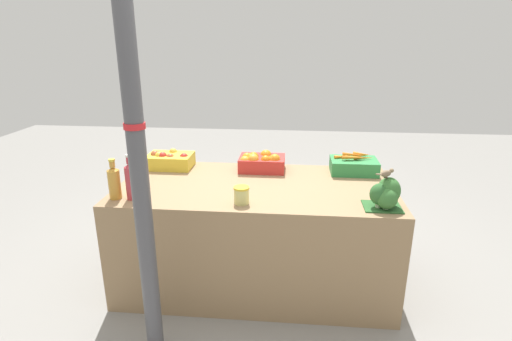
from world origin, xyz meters
TOP-DOWN VIEW (x-y plane):
  - ground_plane at (0.00, 0.00)m, footprint 10.00×10.00m
  - market_table at (0.00, 0.00)m, footprint 1.87×0.94m
  - support_pole at (-0.51, -0.76)m, footprint 0.10×0.10m
  - apple_crate at (-0.70, 0.31)m, footprint 0.34×0.24m
  - orange_crate at (0.01, 0.31)m, footprint 0.34×0.24m
  - carrot_crate at (0.70, 0.32)m, footprint 0.34×0.24m
  - broccoli_pile at (0.79, -0.33)m, footprint 0.22×0.19m
  - juice_bottle_amber at (-0.85, -0.33)m, footprint 0.07×0.07m
  - juice_bottle_ruby at (-0.75, -0.33)m, footprint 0.06×0.06m
  - pickle_jar at (-0.06, -0.34)m, footprint 0.10×0.10m
  - sparrow_bird at (0.79, -0.31)m, footprint 0.12×0.08m

SIDE VIEW (x-z plane):
  - ground_plane at x=0.00m, z-range 0.00..0.00m
  - market_table at x=0.00m, z-range 0.00..0.75m
  - pickle_jar at x=-0.06m, z-range 0.75..0.86m
  - carrot_crate at x=0.70m, z-range 0.73..0.88m
  - apple_crate at x=-0.70m, z-range 0.74..0.88m
  - orange_crate at x=0.01m, z-range 0.74..0.89m
  - broccoli_pile at x=0.79m, z-range 0.74..0.93m
  - juice_bottle_amber at x=-0.85m, z-range 0.73..0.99m
  - juice_bottle_ruby at x=-0.75m, z-range 0.73..1.02m
  - sparrow_bird at x=0.79m, z-range 0.94..0.99m
  - support_pole at x=-0.51m, z-range 0.00..2.38m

